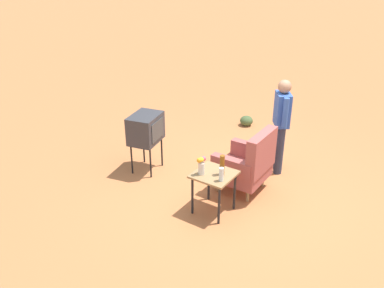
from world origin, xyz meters
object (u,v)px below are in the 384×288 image
tv_on_stand (146,129)px  bottle_short_clear (221,174)px  armchair (247,163)px  side_table (214,179)px  flower_vase (201,165)px  person_standing (281,121)px  bottle_tall_amber (222,165)px

tv_on_stand → bottle_short_clear: bearing=73.3°
armchair → tv_on_stand: armchair is taller
side_table → armchair: bearing=169.9°
flower_vase → armchair: bearing=162.1°
person_standing → armchair: bearing=-8.6°
tv_on_stand → bottle_short_clear: size_ratio=5.15×
flower_vase → bottle_tall_amber: bearing=121.4°
armchair → bottle_tall_amber: bearing=-3.0°
armchair → tv_on_stand: bearing=-78.6°
person_standing → bottle_tall_amber: person_standing is taller
person_standing → bottle_short_clear: bearing=-3.1°
side_table → person_standing: bearing=170.7°
tv_on_stand → side_table: bearing=75.3°
armchair → person_standing: size_ratio=0.65×
side_table → bottle_short_clear: size_ratio=3.19×
tv_on_stand → armchair: bearing=101.4°
tv_on_stand → flower_vase: tv_on_stand is taller
armchair → person_standing: 1.01m
armchair → tv_on_stand: (0.35, -1.75, 0.28)m
armchair → bottle_short_clear: size_ratio=5.30×
side_table → tv_on_stand: (-0.42, -1.61, 0.24)m
flower_vase → tv_on_stand: bearing=-110.0°
tv_on_stand → flower_vase: (0.53, 1.46, 0.00)m
bottle_short_clear → flower_vase: bearing=-90.6°
side_table → person_standing: person_standing is taller
side_table → bottle_tall_amber: (-0.04, 0.10, 0.24)m
bottle_tall_amber → flower_vase: (0.15, -0.25, -0.00)m
side_table → bottle_tall_amber: bottle_tall_amber is taller
tv_on_stand → person_standing: bearing=123.6°
flower_vase → side_table: bearing=126.7°
bottle_tall_amber → side_table: bearing=-67.6°
side_table → flower_vase: (0.11, -0.15, 0.24)m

